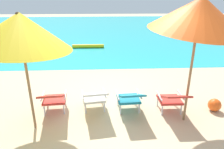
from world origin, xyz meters
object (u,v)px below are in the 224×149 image
swim_buoy (88,46)px  lounge_chair_far_left (53,98)px  lounge_chair_far_right (172,99)px  beach_umbrella_right (199,14)px  lounge_chair_near_right (130,98)px  beach_ball (214,105)px  beach_umbrella_left (20,31)px  lounge_chair_near_left (94,97)px

swim_buoy → lounge_chair_far_left: (-0.43, -6.17, 0.31)m
swim_buoy → lounge_chair_far_left: 6.19m
lounge_chair_far_right → beach_umbrella_right: bearing=-50.2°
lounge_chair_near_right → lounge_chair_far_right: 0.96m
swim_buoy → beach_ball: size_ratio=5.28×
beach_umbrella_right → lounge_chair_far_left: bearing=172.3°
swim_buoy → beach_umbrella_left: bearing=-96.2°
lounge_chair_far_left → beach_umbrella_right: beach_umbrella_right is taller
lounge_chair_near_right → beach_ball: size_ratio=2.99×
lounge_chair_far_right → beach_umbrella_left: bearing=-173.1°
lounge_chair_far_left → beach_umbrella_right: (2.91, -0.40, 1.87)m
lounge_chair_far_left → lounge_chair_far_right: 2.70m
lounge_chair_far_right → beach_umbrella_left: size_ratio=0.36×
swim_buoy → beach_ball: beach_ball is taller
lounge_chair_near_left → beach_ball: size_ratio=3.10×
lounge_chair_near_right → beach_umbrella_left: beach_umbrella_left is taller
lounge_chair_near_left → swim_buoy: bearing=94.7°
beach_umbrella_left → beach_ball: 4.51m
lounge_chair_far_right → beach_umbrella_left: (-3.00, -0.36, 1.61)m
lounge_chair_far_left → beach_umbrella_left: 1.72m
beach_umbrella_left → beach_umbrella_right: size_ratio=0.90×
swim_buoy → lounge_chair_near_left: size_ratio=1.70×
beach_umbrella_right → beach_ball: size_ratio=8.82×
lounge_chair_far_left → lounge_chair_near_right: (1.74, -0.05, 0.00)m
swim_buoy → lounge_chair_far_left: bearing=-94.0°
lounge_chair_far_left → lounge_chair_far_right: same height
lounge_chair_far_right → beach_umbrella_left: beach_umbrella_left is taller
beach_umbrella_right → beach_umbrella_left: bearing=-178.0°
lounge_chair_far_right → beach_ball: lounge_chair_far_right is taller
beach_umbrella_left → beach_ball: beach_umbrella_left is taller
swim_buoy → lounge_chair_near_left: 6.16m
swim_buoy → lounge_chair_near_left: bearing=-85.3°
lounge_chair_near_right → beach_ball: (2.03, 0.01, -0.25)m
beach_ball → lounge_chair_near_left: bearing=178.5°
swim_buoy → lounge_chair_far_right: (2.27, -6.31, 0.31)m
swim_buoy → lounge_chair_near_right: size_ratio=1.77×
lounge_chair_far_left → beach_ball: size_ratio=3.03×
lounge_chair_near_right → beach_umbrella_left: size_ratio=0.38×
lounge_chair_far_left → lounge_chair_near_left: (0.93, 0.03, 0.00)m
lounge_chair_near_right → beach_umbrella_right: bearing=-16.3°
lounge_chair_far_left → beach_umbrella_left: bearing=-120.9°
swim_buoy → lounge_chair_far_right: lounge_chair_far_right is taller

